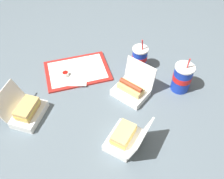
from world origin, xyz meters
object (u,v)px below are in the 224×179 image
Objects in this scene: soda_cup_center at (182,78)px; ketchup_cup at (65,74)px; clamshell_sandwich_center at (125,138)px; clamshell_hotdog_right at (132,89)px; food_tray at (77,71)px; plastic_fork at (65,65)px; clamshell_sandwich_front at (26,111)px; soda_cup_left at (140,58)px.

ketchup_cup is at bearing 165.80° from soda_cup_center.
clamshell_hotdog_right is at bearing 74.73° from clamshell_sandwich_center.
plastic_fork reaches higher than food_tray.
soda_cup_center reaches higher than clamshell_sandwich_center.
clamshell_sandwich_center is 0.98× the size of clamshell_hotdog_right.
soda_cup_center reaches higher than clamshell_sandwich_front.
clamshell_sandwich_front is (-0.18, -0.35, 0.03)m from plastic_fork.
plastic_fork is 0.50× the size of soda_cup_center.
clamshell_sandwich_center reaches higher than plastic_fork.
clamshell_sandwich_front is at bearing -130.43° from food_tray.
plastic_fork is 0.45× the size of clamshell_sandwich_front.
ketchup_cup is at bearing 154.11° from clamshell_hotdog_right.
clamshell_sandwich_center is at bearing -67.54° from food_tray.
plastic_fork is at bearing 116.73° from clamshell_sandwich_center.
clamshell_sandwich_center is at bearing -139.01° from soda_cup_center.
ketchup_cup is at bearing -150.89° from food_tray.
ketchup_cup is 0.17× the size of clamshell_sandwich_center.
clamshell_hotdog_right is (0.36, -0.26, 0.03)m from plastic_fork.
ketchup_cup reaches higher than food_tray.
clamshell_sandwich_center is (0.28, -0.47, 0.02)m from ketchup_cup.
soda_cup_center is at bearing 40.99° from clamshell_sandwich_center.
ketchup_cup is at bearing -175.46° from soda_cup_left.
soda_cup_left is at bearing 25.36° from clamshell_sandwich_front.
soda_cup_center reaches higher than plastic_fork.
plastic_fork is at bearing 172.73° from soda_cup_left.
clamshell_sandwich_center is at bearing -48.97° from plastic_fork.
clamshell_sandwich_center is 1.16× the size of soda_cup_left.
clamshell_sandwich_front is (-0.19, -0.26, 0.02)m from ketchup_cup.
ketchup_cup is 0.44m from soda_cup_left.
clamshell_sandwich_center is 0.31m from clamshell_hotdog_right.
ketchup_cup is at bearing -72.32° from plastic_fork.
food_tray is 10.22× the size of ketchup_cup.
food_tray is at bearing 29.11° from ketchup_cup.
plastic_fork is 0.46× the size of clamshell_sandwich_center.
soda_cup_center is (0.82, 0.10, 0.04)m from clamshell_sandwich_front.
clamshell_hotdog_right is (0.54, 0.09, -0.00)m from clamshell_sandwich_front.
plastic_fork is at bearing 62.70° from clamshell_sandwich_front.
ketchup_cup is 0.18× the size of soda_cup_center.
clamshell_hotdog_right is 0.28m from soda_cup_center.
soda_cup_center reaches higher than soda_cup_left.
ketchup_cup is (-0.07, -0.04, 0.02)m from food_tray.
ketchup_cup is 0.09m from plastic_fork.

